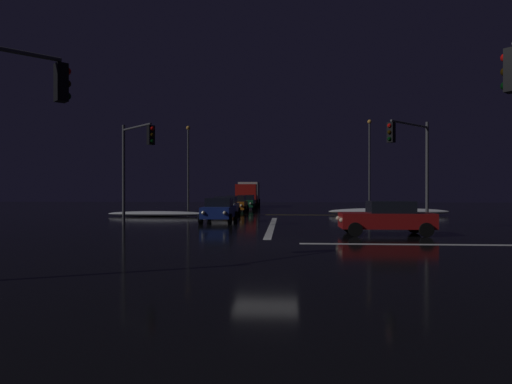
# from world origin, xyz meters

# --- Properties ---
(ground) EXTENTS (120.00, 120.00, 0.10)m
(ground) POSITION_xyz_m (0.00, 0.00, -0.05)
(ground) COLOR black
(stop_line_north) EXTENTS (0.35, 14.65, 0.01)m
(stop_line_north) POSITION_xyz_m (0.00, 8.54, 0.00)
(stop_line_north) COLOR white
(stop_line_north) RESTS_ON ground
(centre_line_ns) EXTENTS (22.00, 0.15, 0.01)m
(centre_line_ns) POSITION_xyz_m (0.00, 20.14, 0.00)
(centre_line_ns) COLOR yellow
(centre_line_ns) RESTS_ON ground
(crosswalk_bar_east) EXTENTS (14.65, 0.40, 0.01)m
(crosswalk_bar_east) POSITION_xyz_m (8.64, 0.00, 0.00)
(crosswalk_bar_east) COLOR white
(crosswalk_bar_east) RESTS_ON ground
(snow_bank_left_curb) EXTENTS (7.91, 1.50, 0.41)m
(snow_bank_left_curb) POSITION_xyz_m (-9.34, 17.36, 0.21)
(snow_bank_left_curb) COLOR white
(snow_bank_left_curb) RESTS_ON ground
(snow_bank_right_curb) EXTENTS (9.86, 1.50, 0.60)m
(snow_bank_right_curb) POSITION_xyz_m (9.34, 20.19, 0.30)
(snow_bank_right_curb) COLOR white
(snow_bank_right_curb) RESTS_ON ground
(sedan_blue) EXTENTS (2.02, 4.33, 1.57)m
(sedan_blue) POSITION_xyz_m (-3.50, 11.31, 0.80)
(sedan_blue) COLOR navy
(sedan_blue) RESTS_ON ground
(sedan_white) EXTENTS (2.02, 4.33, 1.57)m
(sedan_white) POSITION_xyz_m (-3.97, 18.09, 0.80)
(sedan_white) COLOR silver
(sedan_white) RESTS_ON ground
(sedan_orange) EXTENTS (2.02, 4.33, 1.57)m
(sedan_orange) POSITION_xyz_m (-3.74, 24.02, 0.80)
(sedan_orange) COLOR #C66014
(sedan_orange) RESTS_ON ground
(sedan_green) EXTENTS (2.02, 4.33, 1.57)m
(sedan_green) POSITION_xyz_m (-3.39, 30.22, 0.80)
(sedan_green) COLOR #14512D
(sedan_green) RESTS_ON ground
(box_truck) EXTENTS (2.68, 8.28, 3.08)m
(box_truck) POSITION_xyz_m (-3.78, 38.23, 1.71)
(box_truck) COLOR red
(box_truck) RESTS_ON ground
(sedan_red_crossing) EXTENTS (4.33, 2.02, 1.57)m
(sedan_red_crossing) POSITION_xyz_m (5.47, 3.66, 0.80)
(sedan_red_crossing) COLOR maroon
(sedan_red_crossing) RESTS_ON ground
(traffic_signal_nw) EXTENTS (2.72, 2.72, 6.00)m
(traffic_signal_nw) POSITION_xyz_m (-7.89, 7.89, 4.11)
(traffic_signal_nw) COLOR #4C4C51
(traffic_signal_nw) RESTS_ON ground
(traffic_signal_ne) EXTENTS (2.99, 2.99, 6.00)m
(traffic_signal_ne) POSITION_xyz_m (7.77, 7.77, 4.13)
(traffic_signal_ne) COLOR #4C4C51
(traffic_signal_ne) RESTS_ON ground
(streetlamp_right_far) EXTENTS (0.44, 0.44, 9.49)m
(streetlamp_right_far) POSITION_xyz_m (9.64, 30.14, 5.44)
(streetlamp_right_far) COLOR #424247
(streetlamp_right_far) RESTS_ON ground
(streetlamp_left_far) EXTENTS (0.44, 0.44, 9.01)m
(streetlamp_left_far) POSITION_xyz_m (-9.64, 30.14, 5.20)
(streetlamp_left_far) COLOR #424247
(streetlamp_left_far) RESTS_ON ground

